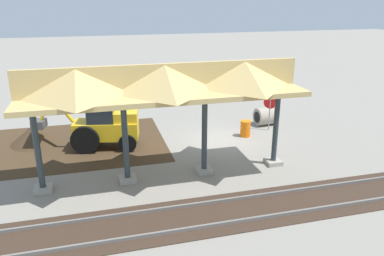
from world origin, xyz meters
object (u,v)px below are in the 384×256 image
Objects in this scene: stop_sign at (270,106)px; backhoe at (103,124)px; concrete_pipe at (266,116)px; traffic_barrel at (245,128)px.

backhoe is (9.36, 0.26, -0.20)m from stop_sign.
backhoe reaches higher than concrete_pipe.
concrete_pipe is (-0.25, -0.97, -0.94)m from stop_sign.
traffic_barrel is (1.71, 0.60, -1.02)m from stop_sign.
backhoe reaches higher than traffic_barrel.
stop_sign reaches higher than concrete_pipe.
stop_sign is 1.37m from concrete_pipe.
backhoe is at bearing 7.31° from concrete_pipe.
concrete_pipe reaches higher than traffic_barrel.
traffic_barrel is at bearing 177.52° from backhoe.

